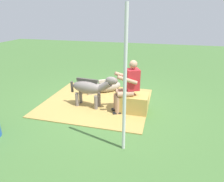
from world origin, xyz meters
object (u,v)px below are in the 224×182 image
object	(u,v)px
pony_standing	(90,88)
pony_lying	(105,86)
tent_pole_left	(125,85)
hay_bale	(134,103)
person_seated	(128,85)

from	to	relation	value
pony_standing	pony_lying	size ratio (longest dim) A/B	1.08
pony_standing	tent_pole_left	bearing A→B (deg)	128.43
hay_bale	person_seated	xyz separation A→B (m)	(0.15, 0.05, 0.51)
tent_pole_left	pony_standing	bearing A→B (deg)	-51.57
hay_bale	person_seated	size ratio (longest dim) A/B	0.53
pony_standing	pony_lying	distance (m)	1.21
person_seated	pony_lying	world-z (taller)	person_seated
hay_bale	tent_pole_left	distance (m)	1.87
person_seated	pony_standing	bearing A→B (deg)	-1.16
tent_pole_left	person_seated	bearing A→B (deg)	-82.09
hay_bale	person_seated	bearing A→B (deg)	17.09
hay_bale	pony_standing	distance (m)	1.20
person_seated	pony_lying	bearing A→B (deg)	-50.81
hay_bale	tent_pole_left	bearing A→B (deg)	92.03
pony_standing	pony_lying	xyz separation A→B (m)	(-0.04, -1.15, -0.37)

